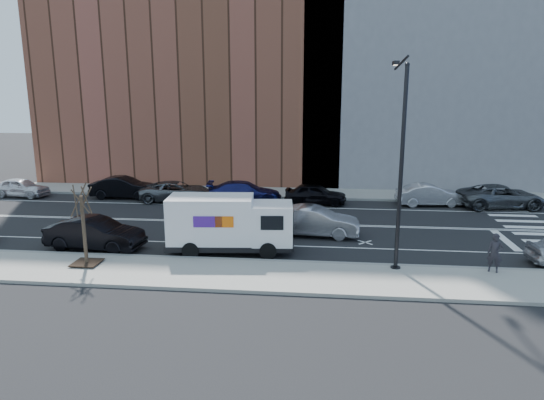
% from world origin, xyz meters
% --- Properties ---
extents(ground, '(120.00, 120.00, 0.00)m').
position_xyz_m(ground, '(0.00, 0.00, 0.00)').
color(ground, black).
rests_on(ground, ground).
extents(sidewalk_near, '(44.00, 3.60, 0.15)m').
position_xyz_m(sidewalk_near, '(0.00, -8.80, 0.07)').
color(sidewalk_near, gray).
rests_on(sidewalk_near, ground).
extents(sidewalk_far, '(44.00, 3.60, 0.15)m').
position_xyz_m(sidewalk_far, '(0.00, 8.80, 0.07)').
color(sidewalk_far, gray).
rests_on(sidewalk_far, ground).
extents(curb_near, '(44.00, 0.25, 0.17)m').
position_xyz_m(curb_near, '(0.00, -7.00, 0.08)').
color(curb_near, gray).
rests_on(curb_near, ground).
extents(curb_far, '(44.00, 0.25, 0.17)m').
position_xyz_m(curb_far, '(0.00, 7.00, 0.08)').
color(curb_far, gray).
rests_on(curb_far, ground).
extents(crosswalk, '(3.00, 14.00, 0.01)m').
position_xyz_m(crosswalk, '(16.00, 0.00, 0.00)').
color(crosswalk, white).
rests_on(crosswalk, ground).
extents(road_markings, '(40.00, 8.60, 0.01)m').
position_xyz_m(road_markings, '(0.00, 0.00, 0.00)').
color(road_markings, white).
rests_on(road_markings, ground).
extents(bldg_brick, '(26.00, 10.00, 22.00)m').
position_xyz_m(bldg_brick, '(-8.00, 15.60, 11.00)').
color(bldg_brick, brown).
rests_on(bldg_brick, ground).
extents(bldg_concrete, '(20.00, 10.00, 26.00)m').
position_xyz_m(bldg_concrete, '(12.00, 15.60, 13.00)').
color(bldg_concrete, slate).
rests_on(bldg_concrete, ground).
extents(streetlight, '(0.44, 4.02, 9.34)m').
position_xyz_m(streetlight, '(7.00, -6.91, 5.08)').
color(streetlight, black).
rests_on(streetlight, ground).
extents(street_tree, '(1.20, 1.20, 3.75)m').
position_xyz_m(street_tree, '(-7.00, -8.40, 1.45)').
color(street_tree, black).
rests_on(street_tree, ground).
extents(fedex_van, '(6.39, 2.67, 2.85)m').
position_xyz_m(fedex_van, '(-0.89, -5.60, 1.49)').
color(fedex_van, black).
rests_on(fedex_van, ground).
extents(far_parked_a, '(4.38, 2.13, 1.44)m').
position_xyz_m(far_parked_a, '(-19.20, 5.65, 0.72)').
color(far_parked_a, silver).
rests_on(far_parked_a, ground).
extents(far_parked_b, '(4.95, 1.85, 1.61)m').
position_xyz_m(far_parked_b, '(-11.20, 6.00, 0.81)').
color(far_parked_b, black).
rests_on(far_parked_b, ground).
extents(far_parked_c, '(5.50, 3.09, 1.45)m').
position_xyz_m(far_parked_c, '(-6.97, 5.44, 0.73)').
color(far_parked_c, '#55595D').
rests_on(far_parked_c, ground).
extents(far_parked_d, '(5.52, 2.70, 1.54)m').
position_xyz_m(far_parked_d, '(-1.91, 5.43, 0.77)').
color(far_parked_d, '#171A53').
rests_on(far_parked_d, ground).
extents(far_parked_e, '(4.47, 2.03, 1.49)m').
position_xyz_m(far_parked_e, '(3.20, 5.49, 0.74)').
color(far_parked_e, black).
rests_on(far_parked_e, ground).
extents(far_parked_f, '(4.75, 2.13, 1.51)m').
position_xyz_m(far_parked_f, '(11.20, 5.87, 0.76)').
color(far_parked_f, silver).
rests_on(far_parked_f, ground).
extents(far_parked_g, '(6.01, 3.26, 1.60)m').
position_xyz_m(far_parked_g, '(15.98, 5.71, 0.80)').
color(far_parked_g, '#484C4F').
rests_on(far_parked_g, ground).
extents(driving_sedan, '(5.10, 2.13, 1.64)m').
position_xyz_m(driving_sedan, '(3.26, -2.28, 0.82)').
color(driving_sedan, '#9F9EA3').
rests_on(driving_sedan, ground).
extents(near_parked_rear_a, '(5.10, 2.19, 1.63)m').
position_xyz_m(near_parked_rear_a, '(-7.80, -5.83, 0.82)').
color(near_parked_rear_a, black).
rests_on(near_parked_rear_a, ground).
extents(pedestrian, '(0.73, 0.60, 1.72)m').
position_xyz_m(pedestrian, '(11.20, -7.44, 1.01)').
color(pedestrian, '#27242A').
rests_on(pedestrian, sidewalk_near).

